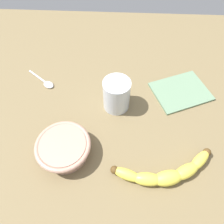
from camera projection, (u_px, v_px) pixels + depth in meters
wooden_tabletop at (100, 142)px, 55.07cm from camera, size 120.00×120.00×3.00cm
banana at (166, 173)px, 47.07cm from camera, size 24.05×10.31×3.45cm
smoothie_glass at (117, 95)px, 56.41cm from camera, size 7.35×7.35×9.29cm
ceramic_bowl at (64, 148)px, 49.34cm from camera, size 13.09×13.09×4.79cm
teaspoon at (47, 84)px, 64.32cm from camera, size 9.82×7.89×0.80cm
folded_napkin at (181, 91)px, 62.66cm from camera, size 19.41×17.54×0.60cm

